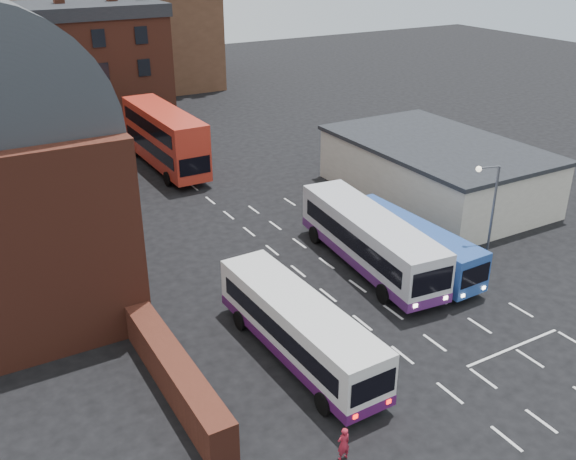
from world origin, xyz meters
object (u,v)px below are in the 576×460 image
bus_white_inbound (370,237)px  bus_blue (410,242)px  pedestrian_beige (323,385)px  bus_white_outbound (299,325)px  bus_red_double (165,138)px  pedestrian_red (343,444)px  street_lamp (489,213)px

bus_white_inbound → bus_blue: bearing=156.4°
pedestrian_beige → bus_white_outbound: bearing=-91.6°
bus_white_outbound → bus_red_double: 28.89m
bus_red_double → pedestrian_red: (-5.96, -35.00, -1.94)m
bus_white_inbound → pedestrian_red: 15.72m
bus_white_inbound → street_lamp: 6.81m
pedestrian_red → pedestrian_beige: pedestrian_beige is taller
bus_red_double → street_lamp: bearing=106.7°
bus_white_outbound → street_lamp: 12.95m
bus_red_double → street_lamp: (8.59, -27.59, 1.57)m
bus_red_double → street_lamp: 28.94m
bus_blue → pedestrian_beige: size_ratio=5.81×
bus_white_inbound → bus_blue: size_ratio=1.22×
street_lamp → pedestrian_beige: 14.50m
bus_blue → pedestrian_red: bus_blue is taller
pedestrian_beige → bus_white_inbound: bearing=-123.8°
bus_white_outbound → pedestrian_red: 6.76m
bus_blue → street_lamp: street_lamp is taller
bus_white_outbound → bus_white_inbound: bearing=32.8°
bus_blue → street_lamp: (2.36, -3.43, 2.61)m
street_lamp → pedestrian_red: 16.70m
bus_white_outbound → pedestrian_beige: (-0.76, -3.28, -0.88)m
bus_white_outbound → bus_red_double: (4.08, 28.59, 0.91)m
bus_blue → bus_red_double: bus_red_double is taller
street_lamp → pedestrian_red: size_ratio=4.80×
bus_red_double → street_lamp: size_ratio=1.79×
bus_white_inbound → bus_blue: 2.44m
street_lamp → bus_white_outbound: bearing=-175.5°
pedestrian_beige → pedestrian_red: bearing=82.0°
bus_white_inbound → bus_white_outbound: bearing=39.8°
bus_blue → pedestrian_beige: bearing=32.9°
bus_red_double → pedestrian_red: bus_red_double is taller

